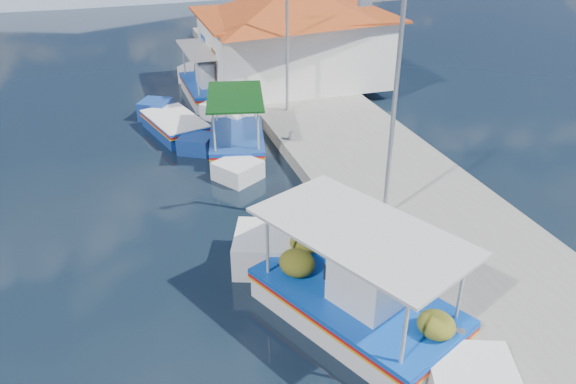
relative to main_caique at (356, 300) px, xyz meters
name	(u,v)px	position (x,y,z in m)	size (l,w,h in m)	color
ground	(242,306)	(-2.34, 1.19, -0.52)	(160.00, 160.00, 0.00)	black
quay	(366,160)	(3.56, 7.19, -0.27)	(5.00, 44.00, 0.50)	gray
bollards	(317,167)	(1.46, 6.44, 0.13)	(0.20, 17.20, 0.30)	#A5A8AD
main_caique	(356,300)	(0.00, 0.00, 0.00)	(4.57, 7.46, 2.71)	white
caique_green_canopy	(236,142)	(-0.44, 9.90, -0.16)	(2.80, 6.27, 2.40)	white
caique_blue_hull	(175,127)	(-2.36, 12.31, -0.25)	(2.64, 5.51, 1.02)	navy
caique_far	(210,88)	(-0.22, 16.20, -0.04)	(2.30, 7.40, 2.59)	white
harbor_building	(294,32)	(3.86, 16.19, 2.25)	(10.49, 10.49, 4.40)	white
lamp_post_near	(391,102)	(2.17, 3.19, 3.33)	(1.21, 0.14, 6.00)	#A5A8AD
lamp_post_far	(285,28)	(2.17, 12.19, 3.33)	(1.21, 0.14, 6.00)	#A5A8AD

